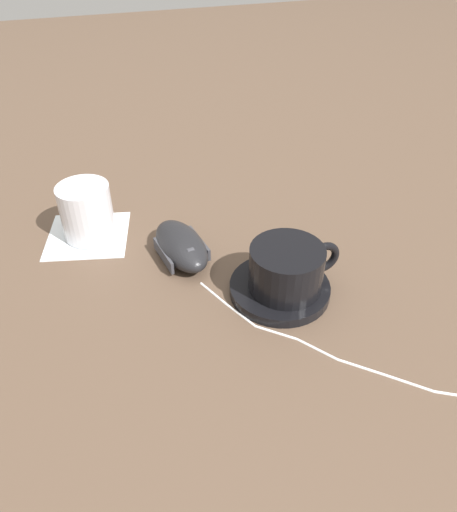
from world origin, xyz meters
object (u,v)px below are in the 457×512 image
saucer (280,289)px  computer_mouse (181,245)px  coffee_cup (288,268)px  drinking_glass (87,211)px

saucer → computer_mouse: size_ratio=1.00×
coffee_cup → drinking_glass: drinking_glass is taller
saucer → coffee_cup: (-0.01, 0.00, 0.04)m
saucer → computer_mouse: computer_mouse is taller
coffee_cup → drinking_glass: bearing=-41.8°
computer_mouse → drinking_glass: size_ratio=1.61×
drinking_glass → coffee_cup: bearing=138.2°
coffee_cup → computer_mouse: coffee_cup is taller
saucer → coffee_cup: 0.04m
saucer → coffee_cup: bearing=150.5°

